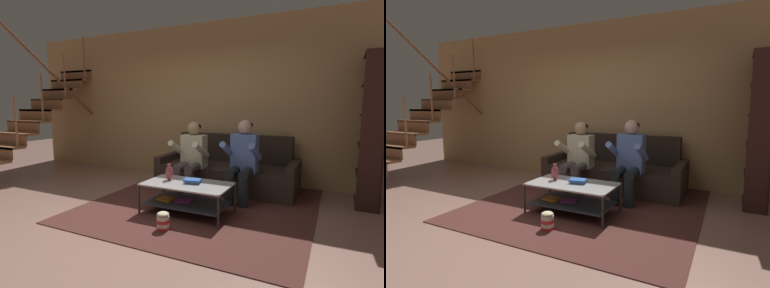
% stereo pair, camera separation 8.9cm
% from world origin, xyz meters
% --- Properties ---
extents(ground, '(16.80, 16.80, 0.00)m').
position_xyz_m(ground, '(0.00, 0.00, 0.00)').
color(ground, '#9C7163').
extents(back_partition, '(8.40, 0.12, 2.90)m').
position_xyz_m(back_partition, '(0.00, 2.46, 1.45)').
color(back_partition, tan).
rests_on(back_partition, ground).
extents(staircase_run, '(0.95, 2.78, 3.11)m').
position_xyz_m(staircase_run, '(-3.24, 1.23, 1.22)').
color(staircase_run, '#9D6541').
rests_on(staircase_run, ground).
extents(couch, '(2.27, 0.92, 0.89)m').
position_xyz_m(couch, '(0.65, 1.90, 0.28)').
color(couch, '#322621').
rests_on(couch, ground).
extents(person_seated_left, '(0.50, 0.58, 1.14)m').
position_xyz_m(person_seated_left, '(0.23, 1.34, 0.62)').
color(person_seated_left, '#554A4A').
rests_on(person_seated_left, ground).
extents(person_seated_right, '(0.50, 0.58, 1.19)m').
position_xyz_m(person_seated_right, '(1.06, 1.35, 0.64)').
color(person_seated_right, '#1E2629').
rests_on(person_seated_right, ground).
extents(coffee_table, '(1.12, 0.63, 0.40)m').
position_xyz_m(coffee_table, '(0.56, 0.53, 0.27)').
color(coffee_table, '#B9B7B9').
rests_on(coffee_table, ground).
extents(area_rug, '(3.00, 3.30, 0.01)m').
position_xyz_m(area_rug, '(0.61, 1.09, 0.01)').
color(area_rug, '#522A25').
rests_on(area_rug, ground).
extents(vase, '(0.11, 0.11, 0.22)m').
position_xyz_m(vase, '(0.28, 0.59, 0.50)').
color(vase, brown).
rests_on(vase, coffee_table).
extents(book_stack, '(0.24, 0.20, 0.05)m').
position_xyz_m(book_stack, '(0.63, 0.58, 0.43)').
color(book_stack, '#6E94A9').
rests_on(book_stack, coffee_table).
extents(bookshelf, '(0.30, 0.88, 2.10)m').
position_xyz_m(bookshelf, '(2.74, 2.05, 0.83)').
color(bookshelf, '#341A17').
rests_on(bookshelf, ground).
extents(popcorn_tub, '(0.14, 0.14, 0.21)m').
position_xyz_m(popcorn_tub, '(0.57, -0.06, 0.11)').
color(popcorn_tub, red).
rests_on(popcorn_tub, ground).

